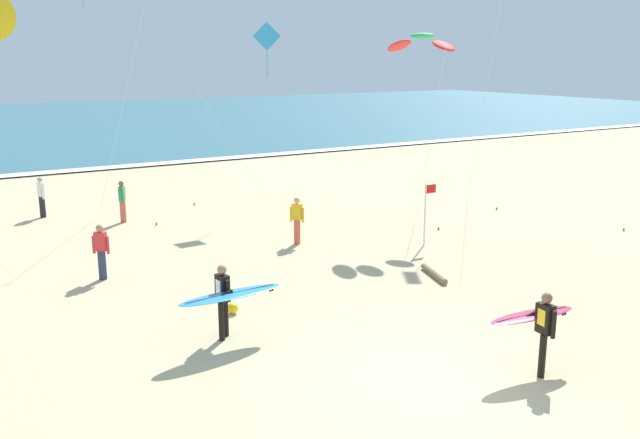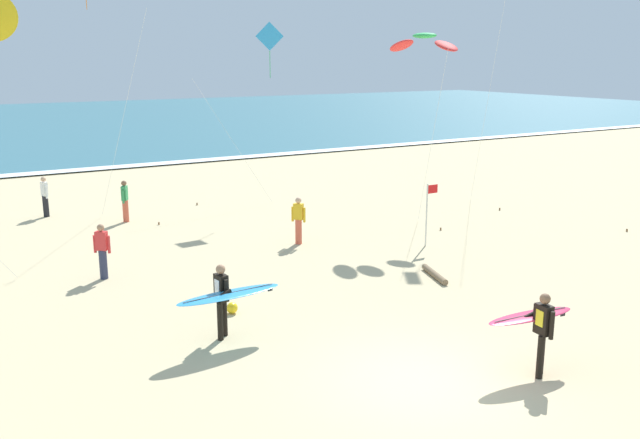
# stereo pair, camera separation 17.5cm
# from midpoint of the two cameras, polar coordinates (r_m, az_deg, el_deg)

# --- Properties ---
(ground_plane) EXTENTS (160.00, 160.00, 0.00)m
(ground_plane) POSITION_cam_midpoint_polar(r_m,az_deg,el_deg) (13.88, 8.34, -13.02)
(ground_plane) COLOR #CCB789
(ocean_water) EXTENTS (160.00, 60.00, 0.08)m
(ocean_water) POSITION_cam_midpoint_polar(r_m,az_deg,el_deg) (69.21, -24.46, 7.12)
(ocean_water) COLOR #336B7A
(ocean_water) RESTS_ON ground
(shoreline_foam) EXTENTS (160.00, 1.22, 0.01)m
(shoreline_foam) POSITION_cam_midpoint_polar(r_m,az_deg,el_deg) (40.06, -19.18, 3.93)
(shoreline_foam) COLOR white
(shoreline_foam) RESTS_ON ocean_water
(surfer_lead) EXTENTS (2.54, 1.06, 1.71)m
(surfer_lead) POSITION_cam_midpoint_polar(r_m,az_deg,el_deg) (15.23, -8.03, -6.26)
(surfer_lead) COLOR black
(surfer_lead) RESTS_ON ground
(surfer_trailing) EXTENTS (2.06, 0.99, 1.71)m
(surfer_trailing) POSITION_cam_midpoint_polar(r_m,az_deg,el_deg) (14.30, 17.33, -8.14)
(surfer_trailing) COLOR black
(surfer_trailing) RESTS_ON ground
(kite_diamond_cobalt_mid) EXTENTS (3.33, 1.83, 7.48)m
(kite_diamond_cobalt_mid) POSITION_cam_midpoint_polar(r_m,az_deg,el_deg) (28.64, -4.82, 14.33)
(kite_diamond_cobalt_mid) COLOR #2D99DB
(kite_diamond_cobalt_mid) RESTS_ON ground
(kite_arc_emerald_far) EXTENTS (2.69, 2.26, 6.96)m
(kite_arc_emerald_far) POSITION_cam_midpoint_polar(r_m,az_deg,el_deg) (25.80, 8.23, 14.29)
(kite_arc_emerald_far) COLOR red
(kite_arc_emerald_far) RESTS_ON ground
(bystander_white_top) EXTENTS (0.24, 0.49, 1.59)m
(bystander_white_top) POSITION_cam_midpoint_polar(r_m,az_deg,el_deg) (28.88, -22.22, 1.74)
(bystander_white_top) COLOR black
(bystander_white_top) RESTS_ON ground
(bystander_yellow_top) EXTENTS (0.35, 0.40, 1.59)m
(bystander_yellow_top) POSITION_cam_midpoint_polar(r_m,az_deg,el_deg) (22.93, -2.14, -0.07)
(bystander_yellow_top) COLOR #D8593F
(bystander_yellow_top) RESTS_ON ground
(bystander_red_top) EXTENTS (0.41, 0.34, 1.59)m
(bystander_red_top) POSITION_cam_midpoint_polar(r_m,az_deg,el_deg) (20.24, -17.90, -2.55)
(bystander_red_top) COLOR #2D334C
(bystander_red_top) RESTS_ON ground
(bystander_green_top) EXTENTS (0.32, 0.44, 1.59)m
(bystander_green_top) POSITION_cam_midpoint_polar(r_m,az_deg,el_deg) (27.01, -16.23, 1.46)
(bystander_green_top) COLOR #D8593F
(bystander_green_top) RESTS_ON ground
(lifeguard_flag) EXTENTS (0.45, 0.05, 2.10)m
(lifeguard_flag) POSITION_cam_midpoint_polar(r_m,az_deg,el_deg) (22.89, 8.59, 0.93)
(lifeguard_flag) COLOR silver
(lifeguard_flag) RESTS_ON ground
(beach_ball) EXTENTS (0.28, 0.28, 0.28)m
(beach_ball) POSITION_cam_midpoint_polar(r_m,az_deg,el_deg) (17.09, -7.54, -7.29)
(beach_ball) COLOR yellow
(beach_ball) RESTS_ON ground
(driftwood_log) EXTENTS (0.63, 1.52, 0.18)m
(driftwood_log) POSITION_cam_midpoint_polar(r_m,az_deg,el_deg) (19.93, 9.17, -4.47)
(driftwood_log) COLOR #846B4C
(driftwood_log) RESTS_ON ground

